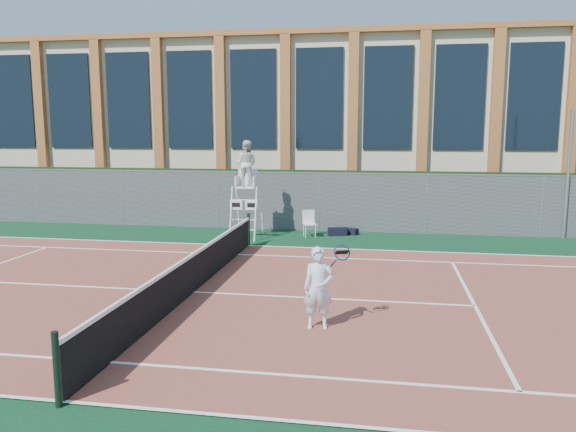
% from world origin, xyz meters
% --- Properties ---
extents(ground, '(120.00, 120.00, 0.00)m').
position_xyz_m(ground, '(0.00, 0.00, 0.00)').
color(ground, '#233814').
extents(apron, '(36.00, 20.00, 0.01)m').
position_xyz_m(apron, '(0.00, 1.00, 0.01)').
color(apron, '#0B321A').
rests_on(apron, ground).
extents(tennis_court, '(23.77, 10.97, 0.02)m').
position_xyz_m(tennis_court, '(0.00, 0.00, 0.02)').
color(tennis_court, brown).
rests_on(tennis_court, apron).
extents(tennis_net, '(0.10, 11.30, 1.10)m').
position_xyz_m(tennis_net, '(0.00, 0.00, 0.54)').
color(tennis_net, black).
rests_on(tennis_net, ground).
extents(fence, '(40.00, 0.06, 2.20)m').
position_xyz_m(fence, '(0.00, 8.80, 1.10)').
color(fence, '#595E60').
rests_on(fence, ground).
extents(hedge, '(40.00, 1.40, 2.20)m').
position_xyz_m(hedge, '(0.00, 10.00, 1.10)').
color(hedge, black).
rests_on(hedge, ground).
extents(building, '(45.00, 10.60, 8.22)m').
position_xyz_m(building, '(0.00, 17.95, 4.15)').
color(building, beige).
rests_on(building, ground).
extents(steel_pole, '(0.12, 0.12, 4.53)m').
position_xyz_m(steel_pole, '(10.76, 8.70, 2.27)').
color(steel_pole, '#9EA0A5').
rests_on(steel_pole, ground).
extents(umpire_chair, '(0.98, 1.50, 3.50)m').
position_xyz_m(umpire_chair, '(-0.41, 7.05, 2.56)').
color(umpire_chair, white).
rests_on(umpire_chair, ground).
extents(plastic_chair, '(0.57, 0.57, 0.96)m').
position_xyz_m(plastic_chair, '(1.78, 7.52, 0.58)').
color(plastic_chair, silver).
rests_on(plastic_chair, apron).
extents(sports_bag_near, '(0.73, 0.44, 0.29)m').
position_xyz_m(sports_bag_near, '(2.78, 7.90, 0.16)').
color(sports_bag_near, black).
rests_on(sports_bag_near, apron).
extents(sports_bag_far, '(0.63, 0.51, 0.23)m').
position_xyz_m(sports_bag_far, '(3.23, 8.21, 0.13)').
color(sports_bag_far, black).
rests_on(sports_bag_far, apron).
extents(tennis_player, '(0.93, 0.66, 1.61)m').
position_xyz_m(tennis_player, '(3.19, -1.92, 0.83)').
color(tennis_player, '#D0E0F9').
rests_on(tennis_player, tennis_court).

